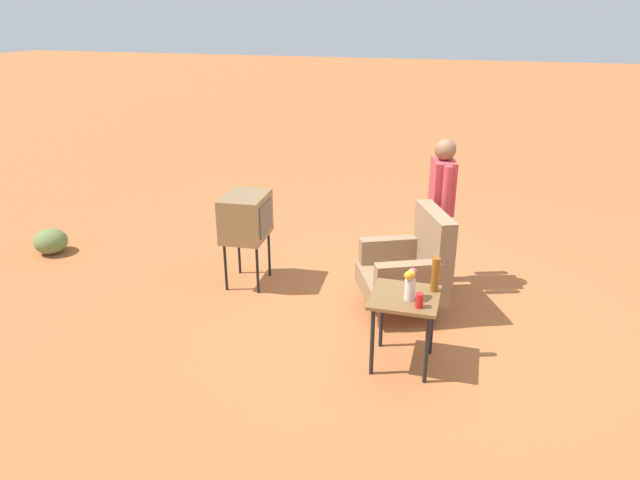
% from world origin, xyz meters
% --- Properties ---
extents(ground_plane, '(60.00, 60.00, 0.00)m').
position_xyz_m(ground_plane, '(0.00, 0.00, 0.00)').
color(ground_plane, '#AD6033').
extents(armchair, '(1.02, 1.03, 1.06)m').
position_xyz_m(armchair, '(0.09, -0.02, 0.50)').
color(armchair, brown).
rests_on(armchair, ground).
extents(side_table, '(0.56, 0.56, 0.66)m').
position_xyz_m(side_table, '(1.05, 0.05, 0.56)').
color(side_table, black).
rests_on(side_table, ground).
extents(tv_on_stand, '(0.63, 0.48, 1.03)m').
position_xyz_m(tv_on_stand, '(-0.08, -1.83, 0.78)').
color(tv_on_stand, black).
rests_on(tv_on_stand, ground).
extents(person_standing, '(0.55, 0.30, 1.64)m').
position_xyz_m(person_standing, '(-0.59, 0.19, 0.94)').
color(person_standing, '#2D3347').
rests_on(person_standing, ground).
extents(bottle_tall_amber, '(0.07, 0.07, 0.30)m').
position_xyz_m(bottle_tall_amber, '(0.89, 0.27, 0.81)').
color(bottle_tall_amber, brown).
rests_on(bottle_tall_amber, side_table).
extents(soda_can_red, '(0.07, 0.07, 0.12)m').
position_xyz_m(soda_can_red, '(1.21, 0.18, 0.72)').
color(soda_can_red, red).
rests_on(soda_can_red, side_table).
extents(flower_vase, '(0.14, 0.10, 0.27)m').
position_xyz_m(flower_vase, '(1.10, 0.09, 0.81)').
color(flower_vase, silver).
rests_on(flower_vase, side_table).
extents(shrub_mid, '(0.40, 0.40, 0.31)m').
position_xyz_m(shrub_mid, '(-0.20, -4.54, 0.16)').
color(shrub_mid, olive).
rests_on(shrub_mid, ground).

